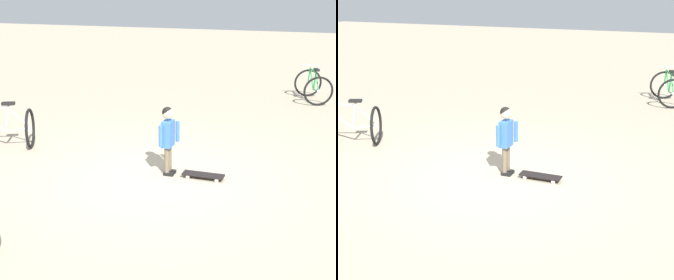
{
  "view_description": "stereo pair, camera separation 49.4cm",
  "coord_description": "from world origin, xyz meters",
  "views": [
    {
      "loc": [
        -2.37,
        6.12,
        2.76
      ],
      "look_at": [
        -0.13,
        -0.26,
        0.55
      ],
      "focal_mm": 50.57,
      "sensor_mm": 36.0,
      "label": 1
    },
    {
      "loc": [
        -2.83,
        5.94,
        2.76
      ],
      "look_at": [
        -0.13,
        -0.26,
        0.55
      ],
      "focal_mm": 50.57,
      "sensor_mm": 36.0,
      "label": 2
    }
  ],
  "objects": [
    {
      "name": "ground_plane",
      "position": [
        0.0,
        0.0,
        0.0
      ],
      "size": [
        50.0,
        50.0,
        0.0
      ],
      "primitive_type": "plane",
      "color": "tan"
    },
    {
      "name": "child_person",
      "position": [
        -0.13,
        -0.26,
        0.66
      ],
      "size": [
        0.22,
        0.37,
        1.06
      ],
      "color": "brown",
      "rests_on": "ground"
    },
    {
      "name": "skateboard",
      "position": [
        -0.69,
        -0.25,
        0.06
      ],
      "size": [
        0.63,
        0.2,
        0.07
      ],
      "color": "black",
      "rests_on": "ground"
    },
    {
      "name": "bicycle_near",
      "position": [
        3.06,
        -0.42,
        0.38
      ],
      "size": [
        1.27,
        1.09,
        0.85
      ],
      "color": "black",
      "rests_on": "ground"
    },
    {
      "name": "bicycle_mid",
      "position": [
        -1.93,
        -6.06,
        0.38
      ],
      "size": [
        1.0,
        1.23,
        0.85
      ],
      "color": "black",
      "rests_on": "ground"
    }
  ]
}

